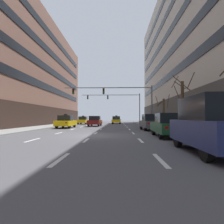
# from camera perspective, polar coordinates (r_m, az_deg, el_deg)

# --- Properties ---
(ground_plane) EXTENTS (120.00, 120.00, 0.00)m
(ground_plane) POSITION_cam_1_polar(r_m,az_deg,el_deg) (14.17, -6.06, -7.33)
(ground_plane) COLOR #515156
(sidewalk_right) EXTENTS (3.46, 80.00, 0.14)m
(sidewalk_right) POSITION_cam_1_polar(r_m,az_deg,el_deg) (15.43, 26.43, -6.44)
(sidewalk_right) COLOR gray
(sidewalk_right) RESTS_ON ground
(lane_stripe_l1_s3) EXTENTS (0.16, 2.00, 0.01)m
(lane_stripe_l1_s3) POSITION_cam_1_polar(r_m,az_deg,el_deg) (12.21, -23.71, -8.08)
(lane_stripe_l1_s3) COLOR silver
(lane_stripe_l1_s3) RESTS_ON ground
(lane_stripe_l1_s4) EXTENTS (0.16, 2.00, 0.01)m
(lane_stripe_l1_s4) POSITION_cam_1_polar(r_m,az_deg,el_deg) (16.85, -16.36, -6.36)
(lane_stripe_l1_s4) COLOR silver
(lane_stripe_l1_s4) RESTS_ON ground
(lane_stripe_l1_s5) EXTENTS (0.16, 2.00, 0.01)m
(lane_stripe_l1_s5) POSITION_cam_1_polar(r_m,az_deg,el_deg) (21.65, -12.24, -5.34)
(lane_stripe_l1_s5) COLOR silver
(lane_stripe_l1_s5) RESTS_ON ground
(lane_stripe_l1_s6) EXTENTS (0.16, 2.00, 0.01)m
(lane_stripe_l1_s6) POSITION_cam_1_polar(r_m,az_deg,el_deg) (26.52, -9.63, -4.67)
(lane_stripe_l1_s6) COLOR silver
(lane_stripe_l1_s6) RESTS_ON ground
(lane_stripe_l1_s7) EXTENTS (0.16, 2.00, 0.01)m
(lane_stripe_l1_s7) POSITION_cam_1_polar(r_m,az_deg,el_deg) (31.43, -7.84, -4.21)
(lane_stripe_l1_s7) COLOR silver
(lane_stripe_l1_s7) RESTS_ON ground
(lane_stripe_l1_s8) EXTENTS (0.16, 2.00, 0.01)m
(lane_stripe_l1_s8) POSITION_cam_1_polar(r_m,az_deg,el_deg) (36.37, -6.54, -3.87)
(lane_stripe_l1_s8) COLOR silver
(lane_stripe_l1_s8) RESTS_ON ground
(lane_stripe_l1_s9) EXTENTS (0.16, 2.00, 0.01)m
(lane_stripe_l1_s9) POSITION_cam_1_polar(r_m,az_deg,el_deg) (41.32, -5.55, -3.61)
(lane_stripe_l1_s9) COLOR silver
(lane_stripe_l1_s9) RESTS_ON ground
(lane_stripe_l1_s10) EXTENTS (0.16, 2.00, 0.01)m
(lane_stripe_l1_s10) POSITION_cam_1_polar(r_m,az_deg,el_deg) (46.28, -4.77, -3.41)
(lane_stripe_l1_s10) COLOR silver
(lane_stripe_l1_s10) RESTS_ON ground
(lane_stripe_l2_s2) EXTENTS (0.16, 2.00, 0.01)m
(lane_stripe_l2_s2) POSITION_cam_1_polar(r_m,az_deg,el_deg) (6.41, -16.03, -14.13)
(lane_stripe_l2_s2) COLOR silver
(lane_stripe_l2_s2) RESTS_ON ground
(lane_stripe_l2_s3) EXTENTS (0.16, 2.00, 0.01)m
(lane_stripe_l2_s3) POSITION_cam_1_polar(r_m,az_deg,el_deg) (11.22, -8.15, -8.79)
(lane_stripe_l2_s3) COLOR silver
(lane_stripe_l2_s3) RESTS_ON ground
(lane_stripe_l2_s4) EXTENTS (0.16, 2.00, 0.01)m
(lane_stripe_l2_s4) POSITION_cam_1_polar(r_m,az_deg,el_deg) (16.14, -5.10, -6.62)
(lane_stripe_l2_s4) COLOR silver
(lane_stripe_l2_s4) RESTS_ON ground
(lane_stripe_l2_s5) EXTENTS (0.16, 2.00, 0.01)m
(lane_stripe_l2_s5) POSITION_cam_1_polar(r_m,az_deg,el_deg) (21.10, -3.49, -5.47)
(lane_stripe_l2_s5) COLOR silver
(lane_stripe_l2_s5) RESTS_ON ground
(lane_stripe_l2_s6) EXTENTS (0.16, 2.00, 0.01)m
(lane_stripe_l2_s6) POSITION_cam_1_polar(r_m,az_deg,el_deg) (26.08, -2.50, -4.75)
(lane_stripe_l2_s6) COLOR silver
(lane_stripe_l2_s6) RESTS_ON ground
(lane_stripe_l2_s7) EXTENTS (0.16, 2.00, 0.01)m
(lane_stripe_l2_s7) POSITION_cam_1_polar(r_m,az_deg,el_deg) (31.06, -1.83, -4.26)
(lane_stripe_l2_s7) COLOR silver
(lane_stripe_l2_s7) RESTS_ON ground
(lane_stripe_l2_s8) EXTENTS (0.16, 2.00, 0.01)m
(lane_stripe_l2_s8) POSITION_cam_1_polar(r_m,az_deg,el_deg) (36.05, -1.34, -3.90)
(lane_stripe_l2_s8) COLOR silver
(lane_stripe_l2_s8) RESTS_ON ground
(lane_stripe_l2_s9) EXTENTS (0.16, 2.00, 0.01)m
(lane_stripe_l2_s9) POSITION_cam_1_polar(r_m,az_deg,el_deg) (41.04, -0.97, -3.64)
(lane_stripe_l2_s9) COLOR silver
(lane_stripe_l2_s9) RESTS_ON ground
(lane_stripe_l2_s10) EXTENTS (0.16, 2.00, 0.01)m
(lane_stripe_l2_s10) POSITION_cam_1_polar(r_m,az_deg,el_deg) (46.03, -0.69, -3.43)
(lane_stripe_l2_s10) COLOR silver
(lane_stripe_l2_s10) RESTS_ON ground
(lane_stripe_l3_s2) EXTENTS (0.16, 2.00, 0.01)m
(lane_stripe_l3_s2) POSITION_cam_1_polar(r_m,az_deg,el_deg) (6.29, 14.96, -14.40)
(lane_stripe_l3_s2) COLOR silver
(lane_stripe_l3_s2) RESTS_ON ground
(lane_stripe_l3_s3) EXTENTS (0.16, 2.00, 0.01)m
(lane_stripe_l3_s3) POSITION_cam_1_polar(r_m,az_deg,el_deg) (11.14, 8.97, -8.83)
(lane_stripe_l3_s3) COLOR silver
(lane_stripe_l3_s3) RESTS_ON ground
(lane_stripe_l3_s4) EXTENTS (0.16, 2.00, 0.01)m
(lane_stripe_l3_s4) POSITION_cam_1_polar(r_m,az_deg,el_deg) (16.09, 6.70, -6.64)
(lane_stripe_l3_s4) COLOR silver
(lane_stripe_l3_s4) RESTS_ON ground
(lane_stripe_l3_s5) EXTENTS (0.16, 2.00, 0.01)m
(lane_stripe_l3_s5) POSITION_cam_1_polar(r_m,az_deg,el_deg) (21.06, 5.50, -5.47)
(lane_stripe_l3_s5) COLOR silver
(lane_stripe_l3_s5) RESTS_ON ground
(lane_stripe_l3_s6) EXTENTS (0.16, 2.00, 0.01)m
(lane_stripe_l3_s6) POSITION_cam_1_polar(r_m,az_deg,el_deg) (26.04, 4.76, -4.75)
(lane_stripe_l3_s6) COLOR silver
(lane_stripe_l3_s6) RESTS_ON ground
(lane_stripe_l3_s7) EXTENTS (0.16, 2.00, 0.01)m
(lane_stripe_l3_s7) POSITION_cam_1_polar(r_m,az_deg,el_deg) (31.03, 4.27, -4.26)
(lane_stripe_l3_s7) COLOR silver
(lane_stripe_l3_s7) RESTS_ON ground
(lane_stripe_l3_s8) EXTENTS (0.16, 2.00, 0.01)m
(lane_stripe_l3_s8) POSITION_cam_1_polar(r_m,az_deg,el_deg) (36.02, 3.90, -3.90)
(lane_stripe_l3_s8) COLOR silver
(lane_stripe_l3_s8) RESTS_ON ground
(lane_stripe_l3_s9) EXTENTS (0.16, 2.00, 0.01)m
(lane_stripe_l3_s9) POSITION_cam_1_polar(r_m,az_deg,el_deg) (41.02, 3.63, -3.63)
(lane_stripe_l3_s9) COLOR silver
(lane_stripe_l3_s9) RESTS_ON ground
(lane_stripe_l3_s10) EXTENTS (0.16, 2.00, 0.01)m
(lane_stripe_l3_s10) POSITION_cam_1_polar(r_m,az_deg,el_deg) (46.01, 3.42, -3.42)
(lane_stripe_l3_s10) COLOR silver
(lane_stripe_l3_s10) RESTS_ON ground
(car_driving_0) EXTENTS (1.97, 4.37, 1.61)m
(car_driving_0) POSITION_cam_1_polar(r_m,az_deg,el_deg) (28.81, -5.42, -2.88)
(car_driving_0) COLOR black
(car_driving_0) RESTS_ON ground
(taxi_driving_1) EXTENTS (1.85, 4.39, 1.83)m
(taxi_driving_1) POSITION_cam_1_polar(r_m,az_deg,el_deg) (24.54, -14.32, -3.00)
(taxi_driving_1) COLOR black
(taxi_driving_1) RESTS_ON ground
(taxi_driving_2) EXTENTS (2.02, 4.42, 1.81)m
(taxi_driving_2) POSITION_cam_1_polar(r_m,az_deg,el_deg) (39.44, 1.41, -2.55)
(taxi_driving_2) COLOR black
(taxi_driving_2) RESTS_ON ground
(taxi_driving_3) EXTENTS (1.83, 4.22, 1.74)m
(taxi_driving_3) POSITION_cam_1_polar(r_m,az_deg,el_deg) (37.47, -9.06, -2.62)
(taxi_driving_3) COLOR black
(taxi_driving_3) RESTS_ON ground
(car_parked_0) EXTENTS (1.98, 4.60, 2.21)m
(car_parked_0) POSITION_cam_1_polar(r_m,az_deg,el_deg) (8.03, 28.67, -3.57)
(car_parked_0) COLOR black
(car_parked_0) RESTS_ON ground
(car_parked_1) EXTENTS (2.01, 4.55, 1.69)m
(car_parked_1) POSITION_cam_1_polar(r_m,az_deg,el_deg) (13.47, 17.38, -4.01)
(car_parked_1) COLOR black
(car_parked_1) RESTS_ON ground
(car_parked_2) EXTENTS (2.03, 4.66, 1.73)m
(car_parked_2) POSITION_cam_1_polar(r_m,az_deg,el_deg) (20.04, 12.16, -3.20)
(car_parked_2) COLOR black
(car_parked_2) RESTS_ON ground
(traffic_signal_0) EXTENTS (13.03, 0.35, 5.97)m
(traffic_signal_0) POSITION_cam_1_polar(r_m,az_deg,el_deg) (26.84, 2.15, 5.30)
(traffic_signal_0) COLOR #4C4C51
(traffic_signal_0) RESTS_ON sidewalk_right
(traffic_signal_1) EXTENTS (13.27, 0.35, 6.70)m
(traffic_signal_1) POSITION_cam_1_polar(r_m,az_deg,el_deg) (41.33, 2.13, 3.57)
(traffic_signal_1) COLOR #4C4C51
(traffic_signal_1) RESTS_ON sidewalk_right
(street_tree_0) EXTENTS (1.61, 1.81, 4.20)m
(street_tree_0) POSITION_cam_1_polar(r_m,az_deg,el_deg) (24.61, 15.90, 0.21)
(street_tree_0) COLOR #4C3823
(street_tree_0) RESTS_ON sidewalk_right
(street_tree_2) EXTENTS (1.91, 2.08, 5.34)m
(street_tree_2) POSITION_cam_1_polar(r_m,az_deg,el_deg) (18.06, 21.28, 2.48)
(street_tree_2) COLOR #4C3823
(street_tree_2) RESTS_ON sidewalk_right
(pedestrian_0) EXTENTS (0.42, 0.38, 1.70)m
(pedestrian_0) POSITION_cam_1_polar(r_m,az_deg,el_deg) (14.44, 29.89, -2.51)
(pedestrian_0) COLOR #383D59
(pedestrian_0) RESTS_ON sidewalk_right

